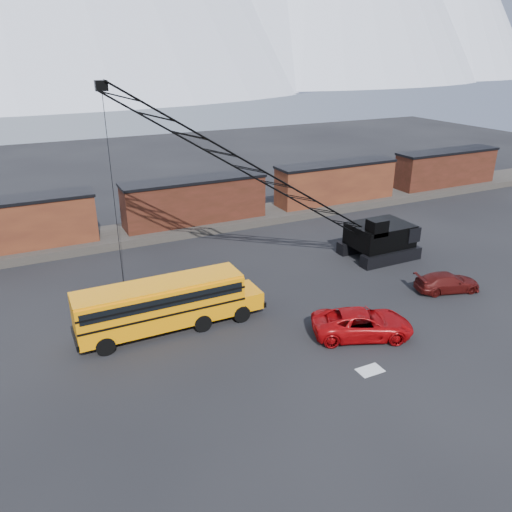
{
  "coord_description": "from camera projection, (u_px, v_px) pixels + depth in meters",
  "views": [
    {
      "loc": [
        -14.87,
        -21.37,
        15.94
      ],
      "look_at": [
        -1.11,
        6.63,
        3.0
      ],
      "focal_mm": 35.0,
      "sensor_mm": 36.0,
      "label": 1
    }
  ],
  "objects": [
    {
      "name": "ground",
      "position": [
        321.0,
        337.0,
        29.88
      ],
      "size": [
        160.0,
        160.0,
        0.0
      ],
      "primitive_type": "plane",
      "color": "black",
      "rests_on": "ground"
    },
    {
      "name": "gravel_berm",
      "position": [
        196.0,
        225.0,
        47.99
      ],
      "size": [
        120.0,
        5.0,
        0.7
      ],
      "primitive_type": "cube",
      "color": "#463F39",
      "rests_on": "ground"
    },
    {
      "name": "boxcar_west_near",
      "position": [
        9.0,
        225.0,
        40.55
      ],
      "size": [
        13.7,
        3.1,
        4.17
      ],
      "color": "#471E14",
      "rests_on": "gravel_berm"
    },
    {
      "name": "boxcar_mid",
      "position": [
        195.0,
        200.0,
        47.06
      ],
      "size": [
        13.7,
        3.1,
        4.17
      ],
      "color": "#4D1F15",
      "rests_on": "gravel_berm"
    },
    {
      "name": "boxcar_east_near",
      "position": [
        336.0,
        182.0,
        53.58
      ],
      "size": [
        13.7,
        3.1,
        4.17
      ],
      "color": "#471E14",
      "rests_on": "gravel_berm"
    },
    {
      "name": "boxcar_east_far",
      "position": [
        446.0,
        168.0,
        60.1
      ],
      "size": [
        13.7,
        3.1,
        4.17
      ],
      "color": "#4D1F15",
      "rests_on": "gravel_berm"
    },
    {
      "name": "snow_patch",
      "position": [
        370.0,
        370.0,
        26.77
      ],
      "size": [
        1.4,
        0.9,
        0.02
      ],
      "primitive_type": "cube",
      "color": "silver",
      "rests_on": "ground"
    },
    {
      "name": "school_bus",
      "position": [
        166.0,
        303.0,
        30.05
      ],
      "size": [
        11.65,
        2.65,
        3.19
      ],
      "color": "orange",
      "rests_on": "ground"
    },
    {
      "name": "red_pickup",
      "position": [
        362.0,
        323.0,
        29.73
      ],
      "size": [
        6.58,
        4.84,
        1.66
      ],
      "primitive_type": "imported",
      "rotation": [
        0.0,
        0.0,
        1.18
      ],
      "color": "#A6080B",
      "rests_on": "ground"
    },
    {
      "name": "maroon_suv",
      "position": [
        447.0,
        282.0,
        35.36
      ],
      "size": [
        4.95,
        3.06,
        1.34
      ],
      "primitive_type": "imported",
      "rotation": [
        0.0,
        0.0,
        1.3
      ],
      "color": "#470E0C",
      "rests_on": "ground"
    },
    {
      "name": "crawler_crane",
      "position": [
        264.0,
        177.0,
        35.06
      ],
      "size": [
        23.97,
        4.2,
        14.51
      ],
      "color": "black",
      "rests_on": "ground"
    }
  ]
}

